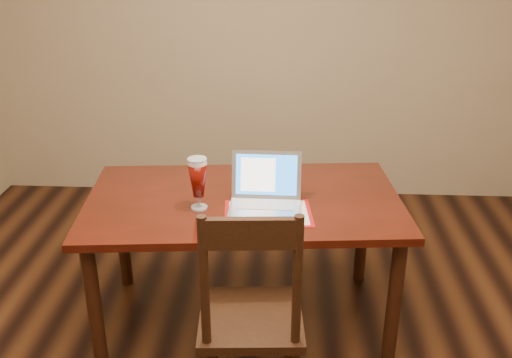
{
  "coord_description": "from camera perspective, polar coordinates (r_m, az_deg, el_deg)",
  "views": [
    {
      "loc": [
        0.17,
        -1.98,
        2.1
      ],
      "look_at": [
        0.03,
        0.69,
        0.91
      ],
      "focal_mm": 40.0,
      "sensor_mm": 36.0,
      "label": 1
    }
  ],
  "objects": [
    {
      "name": "room_shell",
      "position": [
        2.01,
        -1.84,
        14.29
      ],
      "size": [
        4.51,
        5.01,
        2.71
      ],
      "color": "tan",
      "rests_on": "ground"
    },
    {
      "name": "dining_table",
      "position": [
        3.06,
        -1.25,
        -3.38
      ],
      "size": [
        1.74,
        1.08,
        1.05
      ],
      "rotation": [
        0.0,
        0.0,
        0.09
      ],
      "color": "#451009",
      "rests_on": "ground"
    },
    {
      "name": "dining_chair",
      "position": [
        2.6,
        -0.51,
        -13.65
      ],
      "size": [
        0.49,
        0.47,
        1.09
      ],
      "rotation": [
        0.0,
        0.0,
        0.06
      ],
      "color": "black",
      "rests_on": "ground"
    }
  ]
}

